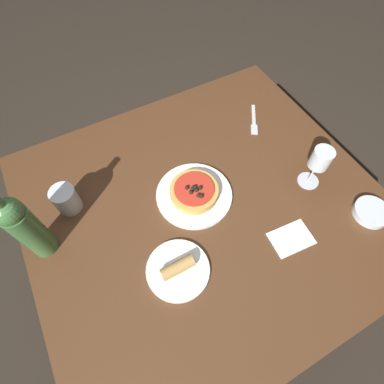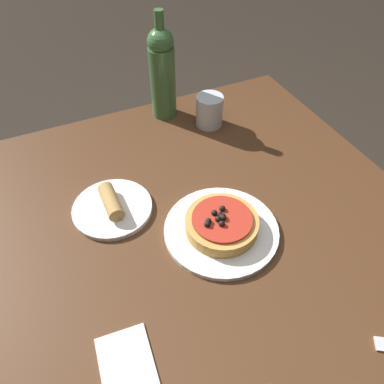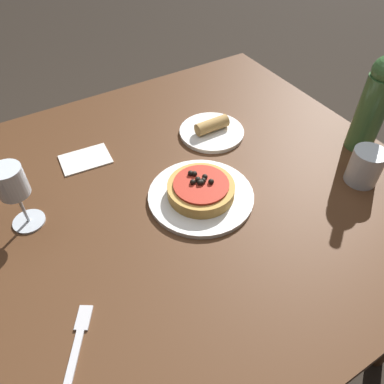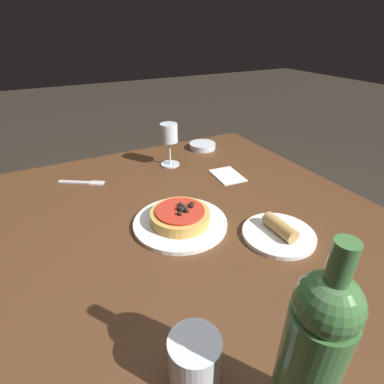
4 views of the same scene
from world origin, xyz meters
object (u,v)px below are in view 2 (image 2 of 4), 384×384
object	(u,v)px
pizza	(222,223)
wine_bottle	(162,72)
side_plate	(112,207)
dinner_plate	(221,230)
dining_table	(204,267)
water_cup	(209,111)

from	to	relation	value
pizza	wine_bottle	world-z (taller)	wine_bottle
side_plate	wine_bottle	bearing A→B (deg)	-39.01
dinner_plate	pizza	distance (m)	0.02
pizza	wine_bottle	bearing A→B (deg)	-6.75
side_plate	dining_table	bearing A→B (deg)	-139.62
dinner_plate	side_plate	world-z (taller)	side_plate
dining_table	pizza	size ratio (longest dim) A/B	7.09
dining_table	wine_bottle	size ratio (longest dim) A/B	3.70
dinner_plate	side_plate	xyz separation A→B (m)	(0.17, 0.21, 0.01)
side_plate	dinner_plate	bearing A→B (deg)	-129.04
dining_table	side_plate	size ratio (longest dim) A/B	6.12
water_cup	side_plate	bearing A→B (deg)	120.75
water_cup	side_plate	xyz separation A→B (m)	(-0.22, 0.37, -0.04)
water_cup	wine_bottle	bearing A→B (deg)	43.28
dining_table	water_cup	distance (m)	0.48
pizza	water_cup	distance (m)	0.42
wine_bottle	side_plate	distance (m)	0.44
dining_table	wine_bottle	world-z (taller)	wine_bottle
dining_table	side_plate	xyz separation A→B (m)	(0.19, 0.16, 0.10)
dinner_plate	side_plate	bearing A→B (deg)	50.96
pizza	water_cup	bearing A→B (deg)	-22.61
dinner_plate	water_cup	distance (m)	0.42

